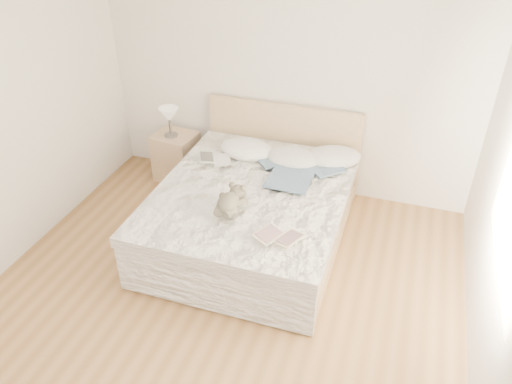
% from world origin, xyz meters
% --- Properties ---
extents(floor, '(4.00, 4.50, 0.00)m').
position_xyz_m(floor, '(0.00, 0.00, 0.00)').
color(floor, brown).
rests_on(floor, ground).
extents(wall_back, '(4.00, 0.02, 2.70)m').
position_xyz_m(wall_back, '(0.00, 2.25, 1.35)').
color(wall_back, silver).
rests_on(wall_back, ground).
extents(bed, '(1.72, 2.14, 1.00)m').
position_xyz_m(bed, '(0.00, 1.19, 0.31)').
color(bed, tan).
rests_on(bed, floor).
extents(nightstand, '(0.49, 0.45, 0.56)m').
position_xyz_m(nightstand, '(-1.21, 1.96, 0.28)').
color(nightstand, tan).
rests_on(nightstand, floor).
extents(table_lamp, '(0.24, 0.24, 0.34)m').
position_xyz_m(table_lamp, '(-1.23, 1.92, 0.80)').
color(table_lamp, '#48423E').
rests_on(table_lamp, nightstand).
extents(pillow_left, '(0.61, 0.45, 0.17)m').
position_xyz_m(pillow_left, '(-0.27, 1.75, 0.64)').
color(pillow_left, white).
rests_on(pillow_left, bed).
extents(pillow_middle, '(0.58, 0.43, 0.16)m').
position_xyz_m(pillow_middle, '(0.23, 1.73, 0.64)').
color(pillow_middle, silver).
rests_on(pillow_middle, bed).
extents(pillow_right, '(0.70, 0.61, 0.18)m').
position_xyz_m(pillow_right, '(0.61, 1.88, 0.64)').
color(pillow_right, silver).
rests_on(pillow_right, bed).
extents(blouse, '(0.65, 0.69, 0.03)m').
position_xyz_m(blouse, '(0.30, 1.43, 0.63)').
color(blouse, '#384F69').
rests_on(blouse, bed).
extents(photo_book, '(0.41, 0.36, 0.03)m').
position_xyz_m(photo_book, '(-0.52, 1.47, 0.63)').
color(photo_book, silver).
rests_on(photo_book, bed).
extents(childrens_book, '(0.41, 0.36, 0.02)m').
position_xyz_m(childrens_book, '(0.45, 0.47, 0.63)').
color(childrens_book, beige).
rests_on(childrens_book, bed).
extents(teddy_bear, '(0.25, 0.35, 0.18)m').
position_xyz_m(teddy_bear, '(-0.06, 0.68, 0.65)').
color(teddy_bear, '#5E5748').
rests_on(teddy_bear, bed).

